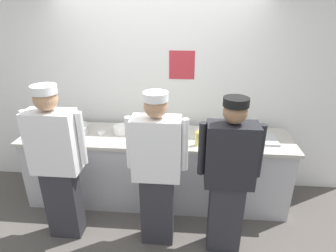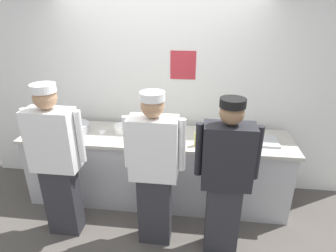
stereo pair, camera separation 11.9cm
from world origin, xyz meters
name	(u,v)px [view 2 (the right image)]	position (x,y,z in m)	size (l,w,h in m)	color
ground_plane	(152,216)	(0.00, 0.00, 0.00)	(9.00, 9.00, 0.00)	#514C47
wall_back	(161,85)	(0.00, 0.86, 1.41)	(5.09, 0.11, 2.82)	white
prep_counter	(156,168)	(0.00, 0.38, 0.46)	(3.24, 0.71, 0.91)	#B2B2B7
chef_near_left	(56,160)	(-0.92, -0.31, 0.91)	(0.61, 0.24, 1.71)	#2D2D33
chef_center	(154,168)	(0.10, -0.32, 0.89)	(0.60, 0.24, 1.67)	#2D2D33
chef_far_right	(226,176)	(0.79, -0.37, 0.88)	(0.60, 0.24, 1.65)	#2D2D33
plate_stack_front	(122,129)	(-0.43, 0.43, 0.96)	(0.20, 0.20, 0.10)	white
mixing_bowl_steel	(74,128)	(-1.02, 0.36, 0.97)	(0.38, 0.38, 0.11)	#B7BABF
sheet_tray	(259,141)	(1.21, 0.36, 0.92)	(0.43, 0.31, 0.02)	#B7BABF
squeeze_bottle_primary	(219,128)	(0.75, 0.47, 1.02)	(0.06, 0.06, 0.21)	#56A333
squeeze_bottle_secondary	(197,138)	(0.50, 0.17, 1.01)	(0.06, 0.06, 0.20)	#E5E066
ramekin_red_sauce	(102,132)	(-0.66, 0.35, 0.93)	(0.09, 0.09, 0.04)	white
ramekin_green_sauce	(167,138)	(0.15, 0.28, 0.94)	(0.09, 0.09, 0.04)	white
ramekin_yellow_sauce	(202,131)	(0.56, 0.52, 0.94)	(0.11, 0.11, 0.04)	white
deli_cup	(217,136)	(0.73, 0.33, 0.97)	(0.09, 0.09, 0.11)	white
chefs_knife	(151,134)	(-0.06, 0.40, 0.92)	(0.28, 0.03, 0.02)	#B7BABF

